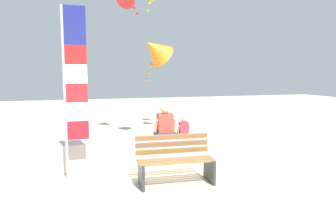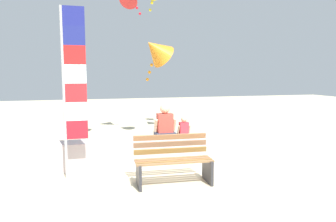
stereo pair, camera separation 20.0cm
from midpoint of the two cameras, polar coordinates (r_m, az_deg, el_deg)
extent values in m
plane|color=beige|center=(6.23, 2.62, -12.30)|extent=(40.00, 40.00, 0.00)
cube|color=beige|center=(7.24, -0.30, -7.10)|extent=(5.93, 0.53, 0.59)
cube|color=olive|center=(5.67, 2.52, -9.48)|extent=(1.43, 0.15, 0.03)
cube|color=olive|center=(5.77, 2.24, -9.18)|extent=(1.43, 0.15, 0.03)
cube|color=#956542|center=(5.88, 1.96, -8.88)|extent=(1.43, 0.15, 0.03)
cube|color=olive|center=(5.98, 1.70, -8.60)|extent=(1.43, 0.15, 0.03)
cube|color=olive|center=(6.05, 1.46, -7.24)|extent=(1.43, 0.13, 0.10)
cube|color=#835E44|center=(6.04, 1.42, -6.00)|extent=(1.43, 0.13, 0.10)
cube|color=#96633E|center=(6.04, 1.37, -4.75)|extent=(1.43, 0.13, 0.10)
cube|color=#2D2D33|center=(5.77, -4.35, -11.53)|extent=(0.08, 0.53, 0.45)
cube|color=#2D2D33|center=(6.08, 8.19, -10.64)|extent=(0.08, 0.53, 0.45)
cube|color=#2C3244|center=(7.15, 0.23, -4.35)|extent=(0.45, 0.37, 0.12)
cube|color=#CC4135|center=(7.10, 0.23, -2.18)|extent=(0.35, 0.22, 0.43)
cylinder|color=#DAB28B|center=(7.03, -1.40, -2.68)|extent=(0.07, 0.17, 0.31)
cylinder|color=#DAB28B|center=(7.15, 1.92, -2.53)|extent=(0.07, 0.17, 0.31)
sphere|color=#DAB28B|center=(7.06, 0.23, 0.39)|extent=(0.21, 0.21, 0.21)
cube|color=tan|center=(7.29, 3.68, -4.34)|extent=(0.27, 0.22, 0.07)
cube|color=#D5313E|center=(7.26, 3.69, -3.05)|extent=(0.21, 0.14, 0.26)
cylinder|color=#D9B187|center=(7.21, 2.74, -3.36)|extent=(0.04, 0.10, 0.19)
cylinder|color=#D9B187|center=(7.29, 4.68, -3.26)|extent=(0.04, 0.10, 0.19)
sphere|color=#D9B187|center=(7.22, 3.70, -1.53)|extent=(0.13, 0.13, 0.13)
cylinder|color=#B7B7BC|center=(6.23, -17.57, 2.87)|extent=(0.05, 0.05, 3.29)
cube|color=red|center=(6.31, -15.30, -3.32)|extent=(0.40, 0.02, 0.36)
cube|color=white|center=(6.26, -15.40, -0.08)|extent=(0.40, 0.02, 0.36)
cube|color=red|center=(6.22, -15.51, 3.21)|extent=(0.40, 0.02, 0.36)
cube|color=white|center=(6.21, -15.61, 6.51)|extent=(0.40, 0.02, 0.36)
cube|color=red|center=(6.22, -15.72, 9.82)|extent=(0.40, 0.02, 0.36)
cube|color=navy|center=(6.25, -15.83, 13.10)|extent=(0.40, 0.02, 0.36)
cube|color=navy|center=(6.30, -15.94, 16.35)|extent=(0.40, 0.02, 0.36)
sphere|color=yellow|center=(9.39, -2.30, 19.08)|extent=(0.08, 0.08, 0.08)
sphere|color=yellow|center=(9.44, -2.64, 17.91)|extent=(0.08, 0.08, 0.08)
cone|color=orange|center=(7.70, -1.44, 11.09)|extent=(1.01, 0.91, 0.86)
sphere|color=orange|center=(7.77, -1.86, 9.72)|extent=(0.08, 0.08, 0.08)
sphere|color=orange|center=(7.85, -2.27, 8.38)|extent=(0.08, 0.08, 0.08)
sphere|color=orange|center=(7.93, -2.66, 7.06)|extent=(0.08, 0.08, 0.08)
sphere|color=orange|center=(8.01, -3.05, 5.77)|extent=(0.08, 0.08, 0.08)
sphere|color=red|center=(10.37, -5.65, 19.13)|extent=(0.08, 0.08, 0.08)
sphere|color=red|center=(10.30, -5.10, 18.20)|extent=(0.08, 0.08, 0.08)
sphere|color=red|center=(10.23, -4.55, 17.26)|extent=(0.08, 0.08, 0.08)
camera|label=1|loc=(0.10, -89.20, 0.10)|focal=33.47mm
camera|label=2|loc=(0.10, 90.80, -0.10)|focal=33.47mm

